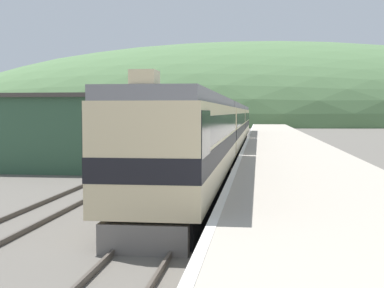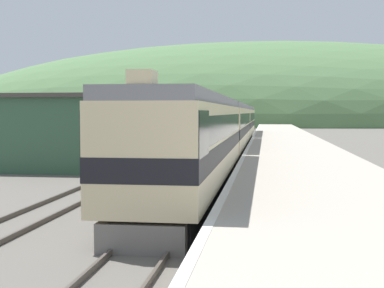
{
  "view_description": "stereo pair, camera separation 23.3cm",
  "coord_description": "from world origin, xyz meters",
  "px_view_note": "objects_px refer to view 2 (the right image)",
  "views": [
    {
      "loc": [
        2.83,
        4.74,
        3.54
      ],
      "look_at": [
        0.64,
        22.27,
        2.48
      ],
      "focal_mm": 50.0,
      "sensor_mm": 36.0,
      "label": 1
    },
    {
      "loc": [
        3.06,
        4.78,
        3.54
      ],
      "look_at": [
        0.64,
        22.27,
        2.48
      ],
      "focal_mm": 50.0,
      "sensor_mm": 36.0,
      "label": 2
    }
  ],
  "objects_px": {
    "carriage_second": "(228,127)",
    "express_train_lead_car": "(192,141)",
    "siding_train": "(193,127)",
    "carriage_third": "(241,122)"
  },
  "relations": [
    {
      "from": "siding_train",
      "to": "express_train_lead_car",
      "type": "bearing_deg",
      "value": -82.27
    },
    {
      "from": "express_train_lead_car",
      "to": "carriage_second",
      "type": "relative_size",
      "value": 0.94
    },
    {
      "from": "express_train_lead_car",
      "to": "carriage_second",
      "type": "distance_m",
      "value": 21.34
    },
    {
      "from": "carriage_third",
      "to": "siding_train",
      "type": "relative_size",
      "value": 0.7
    },
    {
      "from": "carriage_second",
      "to": "carriage_third",
      "type": "xyz_separation_m",
      "value": [
        0.0,
        21.75,
        0.0
      ]
    },
    {
      "from": "carriage_second",
      "to": "express_train_lead_car",
      "type": "bearing_deg",
      "value": -90.0
    },
    {
      "from": "express_train_lead_car",
      "to": "carriage_third",
      "type": "bearing_deg",
      "value": 90.0
    },
    {
      "from": "express_train_lead_car",
      "to": "siding_train",
      "type": "xyz_separation_m",
      "value": [
        -4.64,
        34.19,
        -0.35
      ]
    },
    {
      "from": "carriage_second",
      "to": "carriage_third",
      "type": "relative_size",
      "value": 1.0
    },
    {
      "from": "carriage_third",
      "to": "siding_train",
      "type": "height_order",
      "value": "carriage_third"
    }
  ]
}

